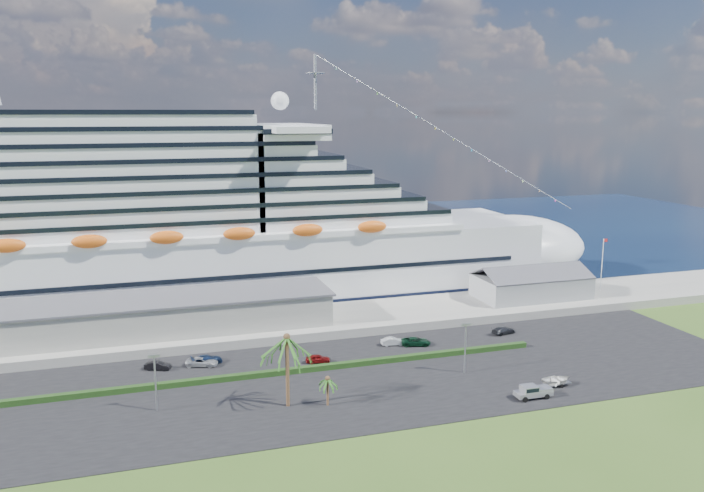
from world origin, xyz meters
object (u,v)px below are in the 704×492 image
object	(u,v)px
pickup_truck	(533,391)
boat_trailer	(557,380)
parked_car_3	(207,359)
cruise_ship	(175,229)

from	to	relation	value
pickup_truck	boat_trailer	distance (m)	6.63
parked_car_3	pickup_truck	distance (m)	52.85
cruise_ship	parked_car_3	distance (m)	42.58
cruise_ship	pickup_truck	world-z (taller)	cruise_ship
pickup_truck	parked_car_3	bearing A→B (deg)	147.13
boat_trailer	parked_car_3	bearing A→B (deg)	152.80
cruise_ship	pickup_truck	xyz separation A→B (m)	(46.50, -68.16, -15.48)
cruise_ship	boat_trailer	size ratio (longest dim) A/B	34.50
cruise_ship	pickup_truck	bearing A→B (deg)	-55.70
pickup_truck	boat_trailer	world-z (taller)	pickup_truck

